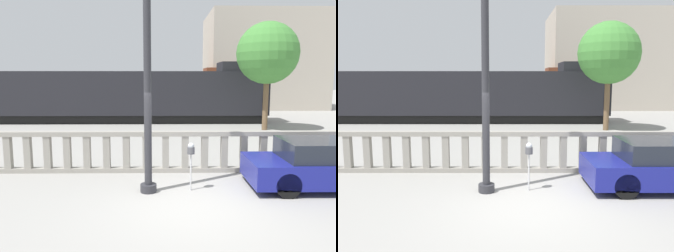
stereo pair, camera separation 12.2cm
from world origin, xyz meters
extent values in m
plane|color=gray|center=(0.00, 0.00, 0.00)|extent=(160.00, 160.00, 0.00)
cube|color=gray|center=(0.00, 2.79, 0.07)|extent=(14.91, 0.24, 0.14)
cube|color=gray|center=(0.00, 2.79, 1.19)|extent=(14.91, 0.24, 0.14)
cube|color=gray|center=(-5.36, 2.79, 0.63)|extent=(0.20, 0.20, 0.98)
cube|color=gray|center=(-4.76, 2.79, 0.63)|extent=(0.20, 0.20, 0.98)
cube|color=gray|center=(-4.17, 2.79, 0.63)|extent=(0.20, 0.20, 0.98)
cube|color=gray|center=(-3.57, 2.79, 0.63)|extent=(0.20, 0.20, 0.98)
cube|color=gray|center=(-2.98, 2.79, 0.63)|extent=(0.20, 0.20, 0.98)
cube|color=gray|center=(-2.38, 2.79, 0.63)|extent=(0.20, 0.20, 0.98)
cube|color=gray|center=(-1.79, 2.79, 0.63)|extent=(0.20, 0.20, 0.98)
cube|color=gray|center=(-1.19, 2.79, 0.63)|extent=(0.20, 0.20, 0.98)
cube|color=gray|center=(-0.60, 2.79, 0.63)|extent=(0.20, 0.20, 0.98)
cube|color=gray|center=(0.00, 2.79, 0.63)|extent=(0.20, 0.20, 0.98)
cube|color=gray|center=(0.60, 2.79, 0.63)|extent=(0.20, 0.20, 0.98)
cube|color=gray|center=(1.19, 2.79, 0.63)|extent=(0.20, 0.20, 0.98)
cube|color=gray|center=(1.79, 2.79, 0.63)|extent=(0.20, 0.20, 0.98)
cube|color=gray|center=(2.38, 2.79, 0.63)|extent=(0.20, 0.20, 0.98)
cube|color=gray|center=(2.98, 2.79, 0.63)|extent=(0.20, 0.20, 0.98)
cube|color=gray|center=(3.57, 2.79, 0.63)|extent=(0.20, 0.20, 0.98)
cube|color=gray|center=(4.17, 2.79, 0.63)|extent=(0.20, 0.20, 0.98)
cylinder|color=#2D2D33|center=(-1.04, 1.00, 0.10)|extent=(0.41, 0.41, 0.20)
cylinder|color=#2D2D33|center=(-1.04, 1.00, 3.22)|extent=(0.19, 0.19, 6.04)
cylinder|color=silver|center=(0.03, 1.10, 0.48)|extent=(0.04, 0.04, 0.95)
cylinder|color=#4C4C51|center=(0.03, 1.10, 1.04)|extent=(0.19, 0.19, 0.17)
sphere|color=#B2B7BC|center=(0.03, 1.10, 1.16)|extent=(0.16, 0.16, 0.16)
cylinder|color=black|center=(2.31, 0.52, 0.31)|extent=(0.62, 0.18, 0.62)
cylinder|color=black|center=(2.31, 2.09, 0.31)|extent=(0.62, 0.18, 0.62)
cube|color=navy|center=(3.56, 1.31, 0.47)|extent=(4.04, 1.76, 0.60)
cube|color=#1E232D|center=(3.40, 1.31, 1.02)|extent=(1.94, 1.54, 0.49)
cube|color=black|center=(-5.32, 14.69, 0.28)|extent=(22.22, 2.08, 0.55)
cube|color=black|center=(-5.32, 14.69, 1.93)|extent=(22.68, 2.60, 2.77)
cube|color=black|center=(4.52, 14.69, 3.62)|extent=(3.00, 2.34, 0.60)
cube|color=black|center=(-3.66, 23.26, 0.28)|extent=(19.11, 2.45, 0.55)
cube|color=brown|center=(-3.66, 23.26, 1.90)|extent=(19.50, 3.06, 2.69)
cube|color=brown|center=(4.63, 23.26, 3.54)|extent=(2.92, 2.75, 0.60)
cube|color=#ADA393|center=(9.17, 26.21, 4.56)|extent=(10.80, 7.89, 9.11)
cylinder|color=brown|center=(5.04, 11.16, 1.49)|extent=(0.30, 0.30, 2.98)
sphere|color=#428438|center=(5.04, 11.16, 4.24)|extent=(3.37, 3.37, 3.37)
camera|label=1|loc=(-0.67, -6.96, 2.82)|focal=35.00mm
camera|label=2|loc=(-0.55, -6.96, 2.82)|focal=35.00mm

